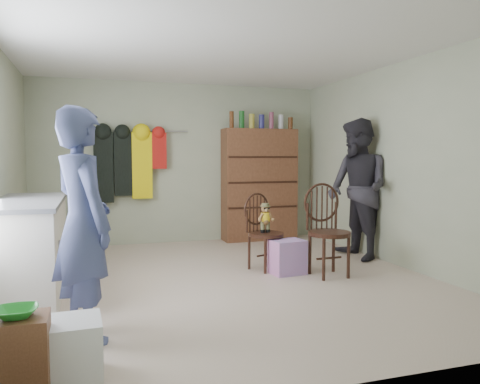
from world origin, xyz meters
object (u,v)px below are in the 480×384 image
object	(u,v)px
counter	(28,248)
chair_far	(327,226)
dresser	(259,184)
chair_front	(263,226)

from	to	relation	value
counter	chair_far	bearing A→B (deg)	-2.25
chair_far	dresser	bearing A→B (deg)	86.66
chair_far	dresser	xyz separation A→B (m)	(0.07, 2.42, 0.35)
dresser	counter	bearing A→B (deg)	-144.31
counter	chair_front	bearing A→B (deg)	8.09
chair_front	counter	bearing A→B (deg)	165.56
chair_front	dresser	world-z (taller)	dresser
dresser	chair_front	bearing A→B (deg)	-108.74
chair_front	chair_far	distance (m)	0.76
counter	chair_front	size ratio (longest dim) A/B	2.03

